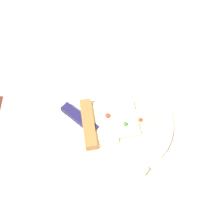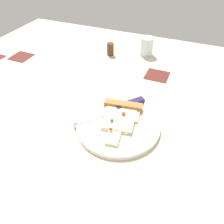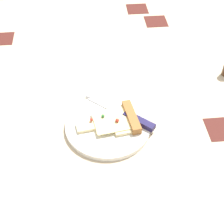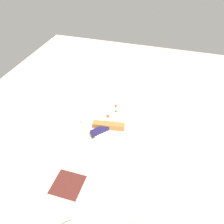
{
  "view_description": "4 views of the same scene",
  "coord_description": "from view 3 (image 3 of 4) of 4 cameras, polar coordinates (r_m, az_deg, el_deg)",
  "views": [
    {
      "loc": [
        21.76,
        -3.32,
        58.92
      ],
      "look_at": [
        -11.44,
        -2.92,
        2.91
      ],
      "focal_mm": 46.16,
      "sensor_mm": 36.0,
      "label": 1
    },
    {
      "loc": [
        -25.86,
        42.43,
        46.41
      ],
      "look_at": [
        -6.6,
        -3.9,
        2.73
      ],
      "focal_mm": 35.21,
      "sensor_mm": 36.0,
      "label": 2
    },
    {
      "loc": [
        -74.02,
        3.57,
        71.99
      ],
      "look_at": [
        -6.06,
        -2.82,
        2.51
      ],
      "focal_mm": 53.27,
      "sensor_mm": 36.0,
      "label": 3
    },
    {
      "loc": [
        11.1,
        -68.69,
        62.12
      ],
      "look_at": [
        -9.36,
        -1.45,
        3.66
      ],
      "focal_mm": 37.37,
      "sensor_mm": 36.0,
      "label": 4
    }
  ],
  "objects": [
    {
      "name": "ground_plane",
      "position": [
        1.04,
        -1.85,
        0.73
      ],
      "size": [
        144.29,
        144.29,
        3.0
      ],
      "color": "#C6B293",
      "rests_on": "ground"
    },
    {
      "name": "pizza_slice",
      "position": [
        0.95,
        0.82,
        -1.43
      ],
      "size": [
        12.47,
        18.38,
        2.41
      ],
      "rotation": [
        0.0,
        0.0,
        0.15
      ],
      "color": "beige",
      "rests_on": "plate"
    },
    {
      "name": "knife",
      "position": [
        0.97,
        2.38,
        -0.46
      ],
      "size": [
        17.41,
        19.42,
        2.45
      ],
      "rotation": [
        0.0,
        0.0,
        -0.72
      ],
      "color": "silver",
      "rests_on": "plate"
    },
    {
      "name": "plate",
      "position": [
        0.96,
        -0.71,
        -2.33
      ],
      "size": [
        24.66,
        24.66,
        1.5
      ],
      "primitive_type": "cylinder",
      "color": "white",
      "rests_on": "ground_plane"
    }
  ]
}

